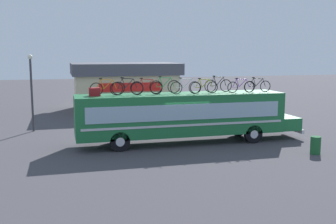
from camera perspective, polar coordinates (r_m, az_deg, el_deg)
name	(u,v)px	position (r m, az deg, el deg)	size (l,w,h in m)	color
ground_plane	(181,143)	(23.04, 1.85, -4.43)	(120.00, 120.00, 0.00)	#423F44
bus	(185,114)	(22.79, 2.37, -0.34)	(13.18, 2.40, 2.84)	#1E6B38
luggage_bag_1	(95,92)	(21.73, -10.39, 2.83)	(0.58, 0.52, 0.43)	maroon
rooftop_bicycle_1	(106,88)	(21.79, -8.75, 3.35)	(1.79, 0.44, 0.94)	black
rooftop_bicycle_2	(127,87)	(22.11, -5.78, 3.50)	(1.76, 0.44, 0.96)	black
rooftop_bicycle_3	(147,88)	(21.99, -3.05, 3.47)	(1.78, 0.44, 0.93)	black
rooftop_bicycle_4	(165,86)	(22.66, -0.44, 3.68)	(1.80, 0.44, 0.98)	black
rooftop_bicycle_5	(185,87)	(22.35, 2.49, 3.55)	(1.78, 0.44, 0.93)	black
rooftop_bicycle_6	(204,87)	(22.84, 5.13, 3.58)	(1.66, 0.44, 0.87)	black
rooftop_bicycle_7	(218,85)	(23.63, 7.13, 3.79)	(1.70, 0.44, 0.97)	black
rooftop_bicycle_8	(241,86)	(23.49, 10.30, 3.60)	(1.68, 0.44, 0.86)	black
rooftop_bicycle_9	(257,86)	(23.95, 12.58, 3.64)	(1.67, 0.44, 0.89)	black
roadside_building	(124,86)	(36.37, -6.23, 3.71)	(9.24, 6.75, 4.21)	beige
trash_bin	(316,145)	(21.83, 20.21, -4.46)	(0.51, 0.51, 0.91)	#1E592D
street_lamp	(31,86)	(27.54, -18.82, 3.51)	(0.31, 0.31, 5.02)	#38383D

